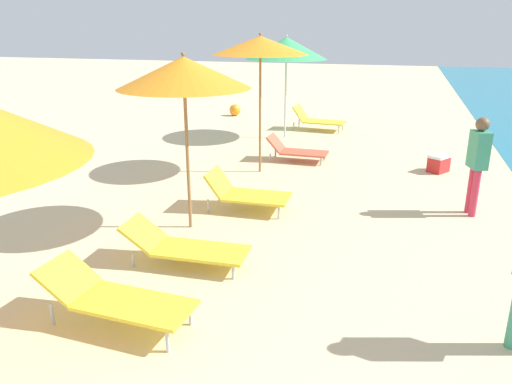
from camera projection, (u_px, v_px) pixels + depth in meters
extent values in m
cube|color=yellow|center=(135.00, 305.00, 4.99)|extent=(1.22, 0.64, 0.04)
cube|color=yellow|center=(68.00, 277.00, 5.19)|extent=(0.47, 0.60, 0.33)
cylinder|color=#B2B2B7|center=(190.00, 314.00, 5.09)|extent=(0.04, 0.04, 0.25)
cylinder|color=#B2B2B7|center=(168.00, 341.00, 4.67)|extent=(0.04, 0.04, 0.25)
cylinder|color=#B2B2B7|center=(82.00, 292.00, 5.52)|extent=(0.04, 0.04, 0.25)
cylinder|color=#B2B2B7|center=(52.00, 314.00, 5.09)|extent=(0.04, 0.04, 0.25)
cylinder|color=olive|center=(188.00, 161.00, 7.27)|extent=(0.05, 0.05, 2.10)
cone|color=orange|center=(184.00, 72.00, 6.86)|extent=(1.88, 1.88, 0.43)
sphere|color=olive|center=(183.00, 54.00, 6.78)|extent=(0.06, 0.06, 0.06)
cube|color=yellow|center=(257.00, 197.00, 8.20)|extent=(1.09, 0.70, 0.04)
cube|color=yellow|center=(218.00, 182.00, 8.30)|extent=(0.32, 0.68, 0.40)
cylinder|color=#B2B2B7|center=(286.00, 201.00, 8.40)|extent=(0.04, 0.04, 0.22)
cylinder|color=#B2B2B7|center=(279.00, 212.00, 7.88)|extent=(0.04, 0.04, 0.22)
cylinder|color=#B2B2B7|center=(219.00, 195.00, 8.69)|extent=(0.04, 0.04, 0.22)
cylinder|color=#B2B2B7|center=(208.00, 206.00, 8.16)|extent=(0.04, 0.04, 0.22)
cube|color=yellow|center=(201.00, 251.00, 6.31)|extent=(1.20, 0.62, 0.04)
cube|color=yellow|center=(143.00, 233.00, 6.44)|extent=(0.45, 0.59, 0.33)
cylinder|color=#B2B2B7|center=(244.00, 255.00, 6.45)|extent=(0.04, 0.04, 0.19)
cylinder|color=#B2B2B7|center=(233.00, 272.00, 6.02)|extent=(0.04, 0.04, 0.19)
cylinder|color=#B2B2B7|center=(149.00, 245.00, 6.76)|extent=(0.04, 0.04, 0.19)
cylinder|color=#B2B2B7|center=(133.00, 260.00, 6.32)|extent=(0.04, 0.04, 0.19)
cylinder|color=olive|center=(260.00, 115.00, 10.08)|extent=(0.05, 0.05, 2.38)
cone|color=orange|center=(260.00, 45.00, 9.65)|extent=(1.89, 1.89, 0.35)
sphere|color=olive|center=(260.00, 34.00, 9.58)|extent=(0.06, 0.06, 0.06)
cube|color=#D8593F|center=(304.00, 153.00, 11.15)|extent=(1.04, 0.58, 0.04)
cube|color=#D8593F|center=(276.00, 143.00, 11.27)|extent=(0.33, 0.58, 0.36)
cylinder|color=#B2B2B7|center=(324.00, 156.00, 11.29)|extent=(0.04, 0.04, 0.18)
cylinder|color=#B2B2B7|center=(321.00, 162.00, 10.86)|extent=(0.04, 0.04, 0.18)
cylinder|color=#B2B2B7|center=(275.00, 153.00, 11.60)|extent=(0.04, 0.04, 0.18)
cylinder|color=#B2B2B7|center=(270.00, 158.00, 11.17)|extent=(0.04, 0.04, 0.18)
cylinder|color=silver|center=(285.00, 99.00, 13.30)|extent=(0.05, 0.05, 2.08)
cone|color=#3FB266|center=(286.00, 48.00, 12.87)|extent=(2.13, 2.13, 0.55)
sphere|color=silver|center=(287.00, 36.00, 12.77)|extent=(0.06, 0.06, 0.06)
cube|color=yellow|center=(324.00, 122.00, 14.40)|extent=(1.23, 0.76, 0.04)
cube|color=yellow|center=(300.00, 113.00, 14.58)|extent=(0.38, 0.69, 0.43)
cylinder|color=#B2B2B7|center=(343.00, 126.00, 14.53)|extent=(0.04, 0.04, 0.23)
cylinder|color=#B2B2B7|center=(339.00, 130.00, 14.03)|extent=(0.04, 0.04, 0.23)
cylinder|color=#B2B2B7|center=(299.00, 123.00, 14.98)|extent=(0.04, 0.04, 0.23)
cylinder|color=#B2B2B7|center=(294.00, 126.00, 14.48)|extent=(0.04, 0.04, 0.23)
cylinder|color=#D8334C|center=(475.00, 193.00, 7.91)|extent=(0.11, 0.11, 0.79)
cylinder|color=#D8334C|center=(471.00, 190.00, 8.07)|extent=(0.11, 0.11, 0.79)
cube|color=#3F9972|center=(479.00, 150.00, 7.76)|extent=(0.31, 0.41, 0.59)
sphere|color=brown|center=(483.00, 124.00, 7.63)|extent=(0.21, 0.21, 0.21)
cube|color=red|center=(439.00, 165.00, 10.39)|extent=(0.48, 0.52, 0.31)
cube|color=white|center=(440.00, 156.00, 10.33)|extent=(0.49, 0.53, 0.05)
sphere|color=orange|center=(235.00, 110.00, 16.77)|extent=(0.38, 0.38, 0.38)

